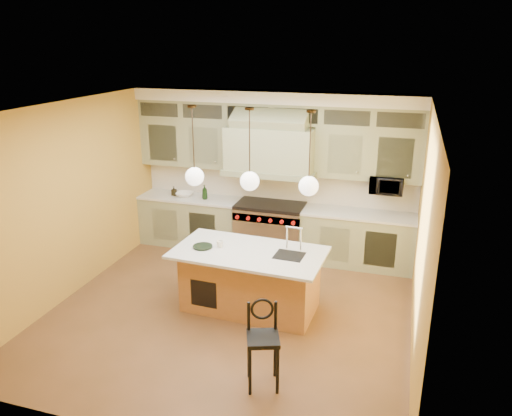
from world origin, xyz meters
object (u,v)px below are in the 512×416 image
(kitchen_island, at_px, (250,279))
(range, at_px, (270,229))
(microwave, at_px, (386,184))
(counter_stool, at_px, (263,340))

(kitchen_island, bearing_deg, range, 100.23)
(kitchen_island, height_order, microwave, microwave)
(range, relative_size, microwave, 2.21)
(range, height_order, microwave, microwave)
(counter_stool, relative_size, microwave, 1.87)
(kitchen_island, distance_m, microwave, 2.85)
(counter_stool, bearing_deg, kitchen_island, 92.25)
(range, distance_m, counter_stool, 3.63)
(range, xyz_separation_m, kitchen_island, (0.25, -1.96, -0.01))
(range, bearing_deg, counter_stool, -75.79)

